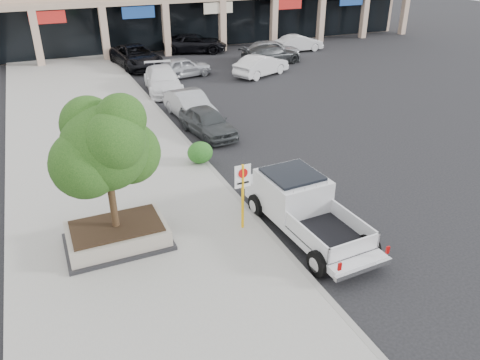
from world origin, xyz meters
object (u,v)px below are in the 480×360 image
at_px(curb_car_b, 190,106).
at_px(lot_car_f, 299,43).
at_px(pickup_truck, 309,211).
at_px(lot_car_d, 195,43).
at_px(curb_car_d, 136,56).
at_px(lot_car_e, 271,50).
at_px(curb_car_c, 163,80).
at_px(lot_car_c, 271,55).
at_px(no_parking_sign, 243,188).
at_px(curb_car_a, 208,122).
at_px(planter, 117,235).
at_px(planter_tree, 109,146).
at_px(lot_car_a, 182,67).
at_px(lot_car_b, 261,65).

distance_m(curb_car_b, lot_car_f, 19.12).
bearing_deg(pickup_truck, lot_car_d, 75.54).
height_order(curb_car_d, lot_car_e, curb_car_d).
relative_size(curb_car_c, lot_car_c, 1.01).
distance_m(no_parking_sign, curb_car_a, 8.91).
bearing_deg(planter, no_parking_sign, -10.47).
bearing_deg(planter_tree, curb_car_d, 76.05).
relative_size(planter_tree, curb_car_d, 0.67).
height_order(curb_car_a, curb_car_c, curb_car_c).
relative_size(lot_car_a, lot_car_d, 0.76).
bearing_deg(curb_car_d, planter_tree, -110.02).
bearing_deg(lot_car_e, lot_car_c, 158.57).
distance_m(lot_car_b, lot_car_d, 9.53).
height_order(planter, curb_car_d, curb_car_d).
distance_m(no_parking_sign, lot_car_f, 29.02).
bearing_deg(curb_car_b, no_parking_sign, -104.25).
xyz_separation_m(curb_car_a, lot_car_a, (2.25, 11.14, 0.02)).
height_order(planter_tree, lot_car_f, planter_tree).
relative_size(curb_car_a, lot_car_d, 0.73).
xyz_separation_m(curb_car_a, curb_car_d, (-0.09, 15.31, 0.14)).
distance_m(lot_car_a, lot_car_f, 12.71).
bearing_deg(planter, planter_tree, 48.97).
bearing_deg(lot_car_c, lot_car_a, 84.60).
bearing_deg(lot_car_a, planter, 145.54).
xyz_separation_m(planter, curb_car_c, (5.97, 16.18, 0.27)).
height_order(lot_car_b, lot_car_e, lot_car_e).
xyz_separation_m(lot_car_c, lot_car_e, (0.71, 1.39, 0.07)).
xyz_separation_m(planter_tree, lot_car_c, (15.54, 19.76, -2.67)).
bearing_deg(lot_car_f, curb_car_a, 136.50).
bearing_deg(lot_car_b, curb_car_d, 28.31).
height_order(lot_car_d, lot_car_e, lot_car_e).
xyz_separation_m(planter, lot_car_c, (15.67, 19.91, 0.26)).
bearing_deg(lot_car_d, lot_car_b, -148.81).
distance_m(curb_car_c, curb_car_d, 7.04).
relative_size(curb_car_d, lot_car_b, 1.34).
distance_m(curb_car_c, lot_car_b, 7.57).
bearing_deg(no_parking_sign, lot_car_c, 60.45).
height_order(curb_car_c, lot_car_d, lot_car_d).
height_order(pickup_truck, curb_car_c, pickup_truck).
height_order(no_parking_sign, lot_car_a, no_parking_sign).
relative_size(planter, pickup_truck, 0.56).
bearing_deg(lot_car_c, planter, 129.79).
bearing_deg(pickup_truck, curb_car_a, 86.57).
xyz_separation_m(curb_car_d, lot_car_f, (14.31, 0.10, -0.13)).
xyz_separation_m(planter_tree, lot_car_f, (20.04, 23.16, -2.72)).
height_order(pickup_truck, curb_car_d, pickup_truck).
height_order(planter, lot_car_a, lot_car_a).
bearing_deg(curb_car_b, lot_car_a, 70.73).
bearing_deg(curb_car_b, lot_car_f, 37.52).
xyz_separation_m(pickup_truck, lot_car_b, (7.63, 18.94, -0.17)).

